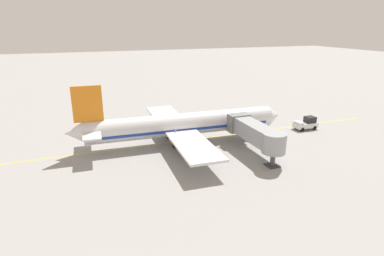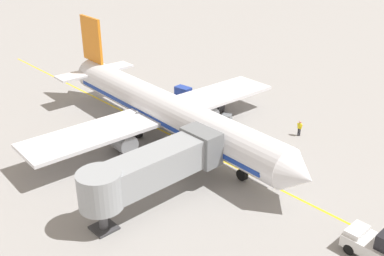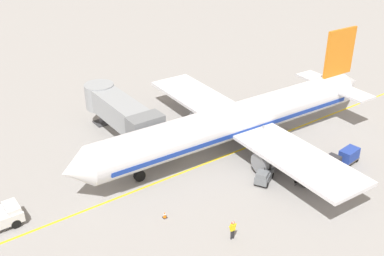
{
  "view_description": "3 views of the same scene",
  "coord_description": "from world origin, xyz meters",
  "px_view_note": "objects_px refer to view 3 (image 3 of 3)",
  "views": [
    {
      "loc": [
        49.23,
        -16.66,
        19.28
      ],
      "look_at": [
        1.5,
        1.3,
        2.67
      ],
      "focal_mm": 29.89,
      "sensor_mm": 36.0,
      "label": 1
    },
    {
      "loc": [
        28.06,
        33.53,
        21.48
      ],
      "look_at": [
        1.56,
        4.91,
        3.11
      ],
      "focal_mm": 41.83,
      "sensor_mm": 36.0,
      "label": 2
    },
    {
      "loc": [
        -31.61,
        28.74,
        25.04
      ],
      "look_at": [
        0.99,
        5.29,
        3.93
      ],
      "focal_mm": 43.64,
      "sensor_mm": 36.0,
      "label": 3
    }
  ],
  "objects_px": {
    "parked_airliner": "(236,121)",
    "baggage_tug_lead": "(264,176)",
    "safety_cone_nose_left": "(165,215)",
    "ground_crew_wing_walker": "(233,229)",
    "baggage_cart_front": "(307,173)",
    "baggage_cart_second_in_train": "(330,164)",
    "baggage_cart_third_in_train": "(349,155)",
    "jet_bridge": "(120,111)"
  },
  "relations": [
    {
      "from": "parked_airliner",
      "to": "baggage_tug_lead",
      "type": "height_order",
      "value": "parked_airliner"
    },
    {
      "from": "baggage_tug_lead",
      "to": "safety_cone_nose_left",
      "type": "bearing_deg",
      "value": 84.66
    },
    {
      "from": "ground_crew_wing_walker",
      "to": "safety_cone_nose_left",
      "type": "distance_m",
      "value": 6.13
    },
    {
      "from": "baggage_cart_front",
      "to": "baggage_cart_second_in_train",
      "type": "xyz_separation_m",
      "value": [
        -0.16,
        -3.1,
        0.0
      ]
    },
    {
      "from": "parked_airliner",
      "to": "baggage_tug_lead",
      "type": "bearing_deg",
      "value": 162.42
    },
    {
      "from": "baggage_cart_third_in_train",
      "to": "safety_cone_nose_left",
      "type": "height_order",
      "value": "baggage_cart_third_in_train"
    },
    {
      "from": "jet_bridge",
      "to": "baggage_cart_second_in_train",
      "type": "distance_m",
      "value": 22.24
    },
    {
      "from": "jet_bridge",
      "to": "baggage_cart_front",
      "type": "xyz_separation_m",
      "value": [
        -17.51,
        -10.17,
        -2.5
      ]
    },
    {
      "from": "baggage_tug_lead",
      "to": "baggage_cart_second_in_train",
      "type": "distance_m",
      "value": 6.85
    },
    {
      "from": "parked_airliner",
      "to": "baggage_cart_second_in_train",
      "type": "bearing_deg",
      "value": -154.59
    },
    {
      "from": "jet_bridge",
      "to": "safety_cone_nose_left",
      "type": "distance_m",
      "value": 14.99
    },
    {
      "from": "parked_airliner",
      "to": "baggage_cart_front",
      "type": "xyz_separation_m",
      "value": [
        -8.88,
        -1.19,
        -2.24
      ]
    },
    {
      "from": "safety_cone_nose_left",
      "to": "baggage_cart_front",
      "type": "bearing_deg",
      "value": -103.51
    },
    {
      "from": "jet_bridge",
      "to": "baggage_cart_second_in_train",
      "type": "bearing_deg",
      "value": -143.09
    },
    {
      "from": "baggage_cart_second_in_train",
      "to": "safety_cone_nose_left",
      "type": "height_order",
      "value": "baggage_cart_second_in_train"
    },
    {
      "from": "jet_bridge",
      "to": "safety_cone_nose_left",
      "type": "xyz_separation_m",
      "value": [
        -14.21,
        3.57,
        -3.16
      ]
    },
    {
      "from": "ground_crew_wing_walker",
      "to": "parked_airliner",
      "type": "bearing_deg",
      "value": -41.35
    },
    {
      "from": "parked_airliner",
      "to": "baggage_cart_second_in_train",
      "type": "distance_m",
      "value": 10.26
    },
    {
      "from": "jet_bridge",
      "to": "parked_airliner",
      "type": "bearing_deg",
      "value": -133.87
    },
    {
      "from": "baggage_cart_second_in_train",
      "to": "baggage_cart_third_in_train",
      "type": "height_order",
      "value": "same"
    },
    {
      "from": "safety_cone_nose_left",
      "to": "parked_airliner",
      "type": "bearing_deg",
      "value": -66.01
    },
    {
      "from": "baggage_tug_lead",
      "to": "baggage_cart_third_in_train",
      "type": "xyz_separation_m",
      "value": [
        -2.48,
        -9.26,
        0.24
      ]
    },
    {
      "from": "baggage_cart_second_in_train",
      "to": "safety_cone_nose_left",
      "type": "xyz_separation_m",
      "value": [
        3.46,
        16.84,
        -0.66
      ]
    },
    {
      "from": "baggage_tug_lead",
      "to": "ground_crew_wing_walker",
      "type": "relative_size",
      "value": 1.64
    },
    {
      "from": "baggage_cart_front",
      "to": "ground_crew_wing_walker",
      "type": "xyz_separation_m",
      "value": [
        -2.04,
        10.8,
        0.0
      ]
    },
    {
      "from": "baggage_cart_second_in_train",
      "to": "ground_crew_wing_walker",
      "type": "xyz_separation_m",
      "value": [
        -1.87,
        13.9,
        0.0
      ]
    },
    {
      "from": "jet_bridge",
      "to": "safety_cone_nose_left",
      "type": "height_order",
      "value": "jet_bridge"
    },
    {
      "from": "baggage_cart_front",
      "to": "baggage_cart_third_in_train",
      "type": "height_order",
      "value": "same"
    },
    {
      "from": "baggage_cart_front",
      "to": "baggage_cart_second_in_train",
      "type": "relative_size",
      "value": 1.0
    },
    {
      "from": "parked_airliner",
      "to": "baggage_cart_second_in_train",
      "type": "height_order",
      "value": "parked_airliner"
    },
    {
      "from": "baggage_tug_lead",
      "to": "safety_cone_nose_left",
      "type": "relative_size",
      "value": 4.69
    },
    {
      "from": "baggage_cart_second_in_train",
      "to": "safety_cone_nose_left",
      "type": "distance_m",
      "value": 17.2
    },
    {
      "from": "jet_bridge",
      "to": "baggage_cart_third_in_train",
      "type": "relative_size",
      "value": 4.37
    },
    {
      "from": "parked_airliner",
      "to": "baggage_tug_lead",
      "type": "relative_size",
      "value": 13.48
    },
    {
      "from": "safety_cone_nose_left",
      "to": "baggage_cart_second_in_train",
      "type": "bearing_deg",
      "value": -101.62
    },
    {
      "from": "baggage_tug_lead",
      "to": "ground_crew_wing_walker",
      "type": "xyz_separation_m",
      "value": [
        -4.36,
        7.53,
        0.24
      ]
    },
    {
      "from": "baggage_cart_third_in_train",
      "to": "baggage_cart_second_in_train",
      "type": "bearing_deg",
      "value": 90.0
    },
    {
      "from": "parked_airliner",
      "to": "baggage_cart_third_in_train",
      "type": "xyz_separation_m",
      "value": [
        -9.04,
        -7.19,
        -2.24
      ]
    },
    {
      "from": "baggage_cart_second_in_train",
      "to": "baggage_cart_front",
      "type": "bearing_deg",
      "value": 86.99
    },
    {
      "from": "parked_airliner",
      "to": "safety_cone_nose_left",
      "type": "bearing_deg",
      "value": 113.99
    },
    {
      "from": "baggage_tug_lead",
      "to": "safety_cone_nose_left",
      "type": "height_order",
      "value": "baggage_tug_lead"
    },
    {
      "from": "baggage_cart_third_in_train",
      "to": "ground_crew_wing_walker",
      "type": "height_order",
      "value": "ground_crew_wing_walker"
    }
  ]
}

